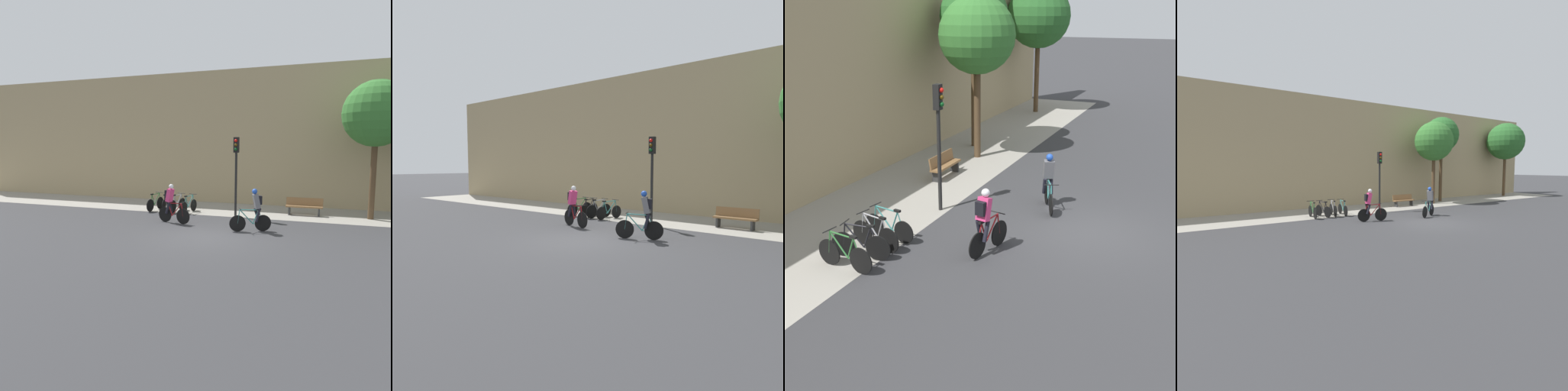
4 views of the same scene
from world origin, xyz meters
TOP-DOWN VIEW (x-y plane):
  - ground at (0.00, 0.00)m, footprint 200.00×200.00m
  - kerb_strip at (0.00, 6.75)m, footprint 44.00×4.50m
  - building_facade at (0.00, 9.30)m, footprint 44.00×0.60m
  - cyclist_pink at (-2.49, 2.20)m, footprint 1.68×0.56m
  - cyclist_grey at (1.50, 1.71)m, footprint 1.62×0.78m
  - parked_bike_0 at (-4.67, 5.01)m, footprint 0.46×1.70m
  - parked_bike_1 at (-4.01, 5.01)m, footprint 0.46×1.63m
  - parked_bike_2 at (-3.35, 5.01)m, footprint 0.47×1.62m
  - parked_bike_3 at (-2.68, 5.01)m, footprint 0.46×1.68m
  - traffic_light_pole at (-0.07, 4.76)m, footprint 0.26×0.30m
  - bench at (3.17, 6.27)m, footprint 1.83×0.44m
  - street_tree_0 at (6.29, 6.28)m, footprint 3.12×3.12m

SIDE VIEW (x-z plane):
  - ground at x=0.00m, z-range 0.00..0.00m
  - kerb_strip at x=0.00m, z-range 0.00..0.01m
  - parked_bike_3 at x=-2.68m, z-range -0.09..0.87m
  - parked_bike_1 at x=-4.01m, z-range -0.08..0.89m
  - parked_bike_0 at x=-4.67m, z-range -0.08..0.89m
  - parked_bike_2 at x=-3.35m, z-range -0.08..0.90m
  - bench at x=3.17m, z-range 0.03..0.92m
  - cyclist_grey at x=1.50m, z-range 0.05..1.84m
  - cyclist_pink at x=-2.49m, z-range 0.05..1.84m
  - traffic_light_pole at x=-0.07m, z-range 0.74..4.71m
  - building_facade at x=0.00m, z-range 0.00..8.08m
  - street_tree_0 at x=6.29m, z-range 1.71..8.31m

